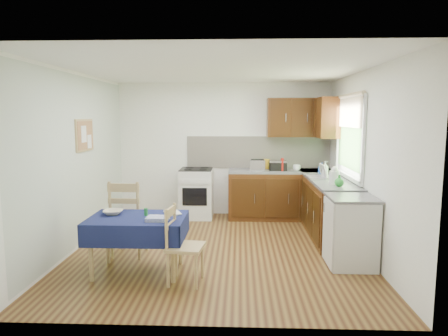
{
  "coord_description": "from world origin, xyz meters",
  "views": [
    {
      "loc": [
        0.3,
        -5.46,
        1.88
      ],
      "look_at": [
        0.08,
        0.07,
        1.16
      ],
      "focal_mm": 32.0,
      "sensor_mm": 36.0,
      "label": 1
    }
  ],
  "objects_px": {
    "toaster": "(257,165)",
    "dish_rack": "(323,176)",
    "sandwich_press": "(278,165)",
    "kettle": "(334,176)",
    "chair_far": "(128,216)",
    "chair_near": "(181,243)",
    "dining_table": "(138,225)"
  },
  "relations": [
    {
      "from": "toaster",
      "to": "dish_rack",
      "type": "distance_m",
      "value": 1.31
    },
    {
      "from": "sandwich_press",
      "to": "kettle",
      "type": "relative_size",
      "value": 1.22
    },
    {
      "from": "chair_far",
      "to": "kettle",
      "type": "height_order",
      "value": "kettle"
    },
    {
      "from": "chair_near",
      "to": "sandwich_press",
      "type": "xyz_separation_m",
      "value": [
        1.34,
        2.92,
        0.52
      ]
    },
    {
      "from": "dish_rack",
      "to": "kettle",
      "type": "height_order",
      "value": "kettle"
    },
    {
      "from": "toaster",
      "to": "chair_far",
      "type": "bearing_deg",
      "value": -114.57
    },
    {
      "from": "toaster",
      "to": "chair_near",
      "type": "bearing_deg",
      "value": -91.39
    },
    {
      "from": "chair_near",
      "to": "dish_rack",
      "type": "distance_m",
      "value": 2.88
    },
    {
      "from": "dish_rack",
      "to": "kettle",
      "type": "distance_m",
      "value": 0.58
    },
    {
      "from": "kettle",
      "to": "sandwich_press",
      "type": "bearing_deg",
      "value": 115.39
    },
    {
      "from": "dish_rack",
      "to": "kettle",
      "type": "bearing_deg",
      "value": -70.76
    },
    {
      "from": "toaster",
      "to": "dish_rack",
      "type": "xyz_separation_m",
      "value": [
        1.01,
        -0.83,
        -0.07
      ]
    },
    {
      "from": "chair_near",
      "to": "chair_far",
      "type": "bearing_deg",
      "value": 52.1
    },
    {
      "from": "dining_table",
      "to": "dish_rack",
      "type": "bearing_deg",
      "value": 44.55
    },
    {
      "from": "dining_table",
      "to": "sandwich_press",
      "type": "distance_m",
      "value": 3.28
    },
    {
      "from": "sandwich_press",
      "to": "dish_rack",
      "type": "height_order",
      "value": "dish_rack"
    },
    {
      "from": "dining_table",
      "to": "chair_near",
      "type": "relative_size",
      "value": 1.29
    },
    {
      "from": "sandwich_press",
      "to": "dish_rack",
      "type": "xyz_separation_m",
      "value": [
        0.64,
        -0.87,
        -0.06
      ]
    },
    {
      "from": "dining_table",
      "to": "toaster",
      "type": "height_order",
      "value": "toaster"
    },
    {
      "from": "dining_table",
      "to": "chair_near",
      "type": "xyz_separation_m",
      "value": [
        0.57,
        -0.28,
        -0.11
      ]
    },
    {
      "from": "kettle",
      "to": "chair_far",
      "type": "bearing_deg",
      "value": -167.59
    },
    {
      "from": "chair_far",
      "to": "dish_rack",
      "type": "bearing_deg",
      "value": -154.28
    },
    {
      "from": "sandwich_press",
      "to": "kettle",
      "type": "height_order",
      "value": "kettle"
    },
    {
      "from": "chair_near",
      "to": "toaster",
      "type": "xyz_separation_m",
      "value": [
        0.97,
        2.88,
        0.53
      ]
    },
    {
      "from": "chair_near",
      "to": "toaster",
      "type": "distance_m",
      "value": 3.08
    },
    {
      "from": "chair_far",
      "to": "dish_rack",
      "type": "xyz_separation_m",
      "value": [
        2.82,
        1.2,
        0.38
      ]
    },
    {
      "from": "sandwich_press",
      "to": "dining_table",
      "type": "bearing_deg",
      "value": -148.53
    },
    {
      "from": "kettle",
      "to": "dining_table",
      "type": "bearing_deg",
      "value": -155.17
    },
    {
      "from": "dish_rack",
      "to": "sandwich_press",
      "type": "bearing_deg",
      "value": 140.34
    },
    {
      "from": "sandwich_press",
      "to": "kettle",
      "type": "xyz_separation_m",
      "value": [
        0.68,
        -1.44,
        0.02
      ]
    },
    {
      "from": "dining_table",
      "to": "chair_near",
      "type": "bearing_deg",
      "value": -16.54
    },
    {
      "from": "dining_table",
      "to": "toaster",
      "type": "relative_size",
      "value": 4.15
    }
  ]
}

